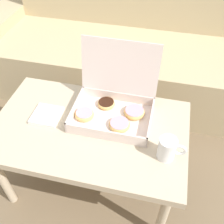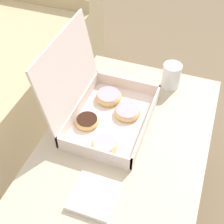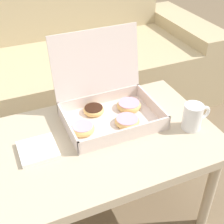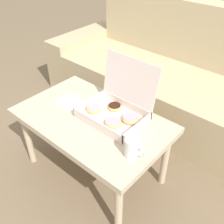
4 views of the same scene
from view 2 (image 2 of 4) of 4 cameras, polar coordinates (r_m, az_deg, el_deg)
ground_plane at (r=1.56m, az=-4.60°, el=-15.27°), size 12.00×12.00×0.00m
coffee_table at (r=1.16m, az=2.01°, el=-7.65°), size 0.95×0.58×0.48m
pastry_box at (r=1.16m, az=-1.99°, el=0.90°), size 0.39×0.33×0.34m
coffee_mug at (r=1.34m, az=10.82°, el=6.62°), size 0.12×0.08×0.11m
napkin_stack at (r=1.00m, az=-3.31°, el=-15.08°), size 0.14×0.14×0.02m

